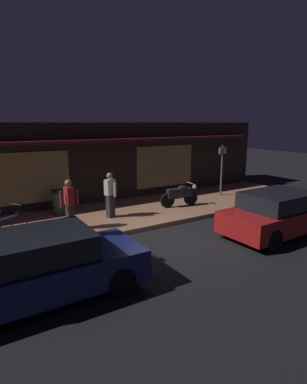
{
  "coord_description": "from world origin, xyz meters",
  "views": [
    {
      "loc": [
        -5.38,
        -7.66,
        3.6
      ],
      "look_at": [
        0.91,
        2.4,
        0.95
      ],
      "focal_mm": 29.24,
      "sensor_mm": 36.0,
      "label": 1
    }
  ],
  "objects_px": {
    "parked_car_far": "(43,266)",
    "sign_post": "(222,167)",
    "parked_car_across": "(279,213)",
    "person_photographer": "(69,204)",
    "trash_bin": "(58,202)",
    "person_bystander": "(110,194)",
    "motorcycle": "(180,195)",
    "bicycle_parked": "(6,224)"
  },
  "relations": [
    {
      "from": "person_photographer",
      "to": "parked_car_across",
      "type": "xyz_separation_m",
      "value": [
        5.77,
        -3.62,
        -0.32
      ]
    },
    {
      "from": "person_bystander",
      "to": "parked_car_across",
      "type": "relative_size",
      "value": 0.4
    },
    {
      "from": "sign_post",
      "to": "parked_car_far",
      "type": "height_order",
      "value": "sign_post"
    },
    {
      "from": "person_photographer",
      "to": "parked_car_far",
      "type": "bearing_deg",
      "value": -115.54
    },
    {
      "from": "parked_car_far",
      "to": "parked_car_across",
      "type": "relative_size",
      "value": 0.99
    },
    {
      "from": "person_photographer",
      "to": "person_bystander",
      "type": "height_order",
      "value": "same"
    },
    {
      "from": "motorcycle",
      "to": "parked_car_across",
      "type": "relative_size",
      "value": 0.41
    },
    {
      "from": "trash_bin",
      "to": "parked_car_far",
      "type": "bearing_deg",
      "value": -108.37
    },
    {
      "from": "bicycle_parked",
      "to": "person_photographer",
      "type": "distance_m",
      "value": 2.0
    },
    {
      "from": "motorcycle",
      "to": "trash_bin",
      "type": "bearing_deg",
      "value": 160.88
    },
    {
      "from": "person_photographer",
      "to": "trash_bin",
      "type": "xyz_separation_m",
      "value": [
        0.18,
        2.06,
        -0.41
      ]
    },
    {
      "from": "person_photographer",
      "to": "bicycle_parked",
      "type": "bearing_deg",
      "value": 164.83
    },
    {
      "from": "motorcycle",
      "to": "bicycle_parked",
      "type": "relative_size",
      "value": 1.17
    },
    {
      "from": "bicycle_parked",
      "to": "parked_car_far",
      "type": "bearing_deg",
      "value": -87.11
    },
    {
      "from": "sign_post",
      "to": "trash_bin",
      "type": "xyz_separation_m",
      "value": [
        -7.54,
        1.0,
        -0.89
      ]
    },
    {
      "from": "motorcycle",
      "to": "bicycle_parked",
      "type": "xyz_separation_m",
      "value": [
        -6.67,
        0.06,
        -0.14
      ]
    },
    {
      "from": "motorcycle",
      "to": "person_bystander",
      "type": "relative_size",
      "value": 1.02
    },
    {
      "from": "sign_post",
      "to": "parked_car_across",
      "type": "xyz_separation_m",
      "value": [
        -1.95,
        -4.67,
        -0.81
      ]
    },
    {
      "from": "person_photographer",
      "to": "parked_car_across",
      "type": "relative_size",
      "value": 0.4
    },
    {
      "from": "bicycle_parked",
      "to": "person_photographer",
      "type": "xyz_separation_m",
      "value": [
        1.86,
        -0.51,
        0.52
      ]
    },
    {
      "from": "parked_car_far",
      "to": "sign_post",
      "type": "bearing_deg",
      "value": 25.79
    },
    {
      "from": "trash_bin",
      "to": "parked_car_far",
      "type": "relative_size",
      "value": 0.23
    },
    {
      "from": "person_photographer",
      "to": "trash_bin",
      "type": "height_order",
      "value": "person_photographer"
    },
    {
      "from": "person_bystander",
      "to": "trash_bin",
      "type": "height_order",
      "value": "person_bystander"
    },
    {
      "from": "person_bystander",
      "to": "sign_post",
      "type": "height_order",
      "value": "sign_post"
    },
    {
      "from": "person_photographer",
      "to": "trash_bin",
      "type": "bearing_deg",
      "value": 85.12
    },
    {
      "from": "parked_car_across",
      "to": "trash_bin",
      "type": "bearing_deg",
      "value": 134.56
    },
    {
      "from": "bicycle_parked",
      "to": "person_bystander",
      "type": "distance_m",
      "value": 3.59
    },
    {
      "from": "trash_bin",
      "to": "parked_car_across",
      "type": "height_order",
      "value": "parked_car_across"
    },
    {
      "from": "motorcycle",
      "to": "bicycle_parked",
      "type": "bearing_deg",
      "value": 179.53
    },
    {
      "from": "trash_bin",
      "to": "sign_post",
      "type": "bearing_deg",
      "value": -7.59
    },
    {
      "from": "bicycle_parked",
      "to": "trash_bin",
      "type": "height_order",
      "value": "trash_bin"
    },
    {
      "from": "motorcycle",
      "to": "parked_car_across",
      "type": "bearing_deg",
      "value": -76.77
    },
    {
      "from": "bicycle_parked",
      "to": "trash_bin",
      "type": "bearing_deg",
      "value": 37.24
    },
    {
      "from": "parked_car_far",
      "to": "parked_car_across",
      "type": "bearing_deg",
      "value": -1.07
    },
    {
      "from": "trash_bin",
      "to": "parked_car_far",
      "type": "xyz_separation_m",
      "value": [
        -1.84,
        -5.54,
        0.08
      ]
    },
    {
      "from": "trash_bin",
      "to": "parked_car_far",
      "type": "distance_m",
      "value": 5.84
    },
    {
      "from": "person_photographer",
      "to": "person_bystander",
      "type": "bearing_deg",
      "value": 18.48
    },
    {
      "from": "bicycle_parked",
      "to": "parked_car_far",
      "type": "xyz_separation_m",
      "value": [
        0.2,
        -3.99,
        0.2
      ]
    },
    {
      "from": "sign_post",
      "to": "trash_bin",
      "type": "bearing_deg",
      "value": 172.41
    },
    {
      "from": "person_bystander",
      "to": "parked_car_across",
      "type": "distance_m",
      "value": 5.85
    },
    {
      "from": "motorcycle",
      "to": "trash_bin",
      "type": "relative_size",
      "value": 1.83
    }
  ]
}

